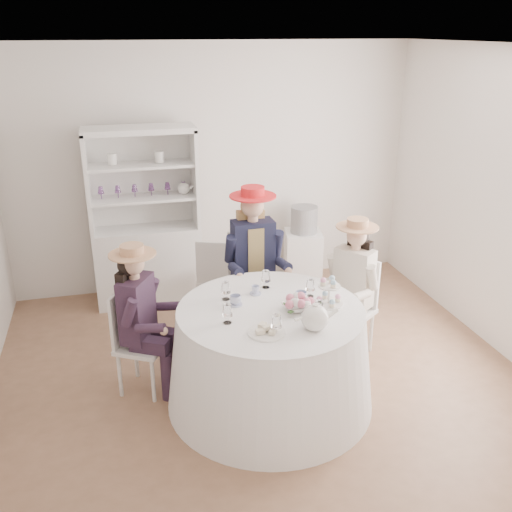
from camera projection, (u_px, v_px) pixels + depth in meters
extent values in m
plane|color=brown|center=(259.00, 370.00, 5.04)|extent=(4.50, 4.50, 0.00)
plane|color=white|center=(260.00, 45.00, 4.03)|extent=(4.50, 4.50, 0.00)
plane|color=silver|center=(213.00, 169.00, 6.33)|extent=(4.50, 0.00, 4.50)
plane|color=silver|center=(366.00, 356.00, 2.74)|extent=(4.50, 0.00, 4.50)
plane|color=silver|center=(504.00, 205.00, 5.06)|extent=(0.00, 4.50, 4.50)
cone|color=white|center=(270.00, 357.00, 4.49)|extent=(1.64, 1.64, 0.81)
cylinder|color=white|center=(271.00, 310.00, 4.33)|extent=(1.44, 1.44, 0.02)
cube|color=silver|center=(149.00, 264.00, 6.20)|extent=(1.19, 0.64, 0.84)
cube|color=silver|center=(141.00, 176.00, 6.02)|extent=(1.11, 0.26, 1.03)
cube|color=silver|center=(138.00, 130.00, 5.66)|extent=(1.19, 0.64, 0.06)
cube|color=silver|center=(87.00, 184.00, 5.72)|extent=(0.12, 0.42, 1.03)
cube|color=silver|center=(195.00, 177.00, 5.97)|extent=(0.12, 0.42, 1.03)
cube|color=silver|center=(144.00, 198.00, 5.92)|extent=(1.10, 0.58, 0.03)
cube|color=silver|center=(141.00, 165.00, 5.79)|extent=(1.10, 0.58, 0.03)
sphere|color=white|center=(184.00, 188.00, 5.99)|extent=(0.13, 0.13, 0.13)
cube|color=silver|center=(303.00, 258.00, 6.64)|extent=(0.48, 0.48, 0.64)
cylinder|color=black|center=(304.00, 220.00, 6.47)|extent=(0.40, 0.40, 0.30)
cube|color=silver|center=(142.00, 346.00, 4.63)|extent=(0.50, 0.50, 0.04)
cylinder|color=silver|center=(153.00, 380.00, 4.54)|extent=(0.03, 0.03, 0.40)
cylinder|color=silver|center=(168.00, 361.00, 4.80)|extent=(0.03, 0.03, 0.40)
cylinder|color=silver|center=(120.00, 375.00, 4.61)|extent=(0.03, 0.03, 0.40)
cylinder|color=silver|center=(136.00, 356.00, 4.87)|extent=(0.03, 0.03, 0.40)
cube|color=silver|center=(121.00, 317.00, 4.58)|extent=(0.19, 0.31, 0.46)
cube|color=black|center=(137.00, 309.00, 4.51)|extent=(0.32, 0.38, 0.53)
cube|color=black|center=(150.00, 345.00, 4.50)|extent=(0.33, 0.26, 0.11)
cylinder|color=black|center=(167.00, 377.00, 4.58)|extent=(0.09, 0.09, 0.42)
cylinder|color=black|center=(130.00, 313.00, 4.31)|extent=(0.18, 0.15, 0.25)
cube|color=black|center=(158.00, 335.00, 4.65)|extent=(0.33, 0.26, 0.11)
cylinder|color=black|center=(175.00, 366.00, 4.72)|extent=(0.09, 0.09, 0.42)
cylinder|color=black|center=(151.00, 292.00, 4.65)|extent=(0.18, 0.15, 0.25)
cylinder|color=#D8A889|center=(134.00, 276.00, 4.40)|extent=(0.08, 0.08, 0.07)
sphere|color=#D8A889|center=(133.00, 264.00, 4.37)|extent=(0.17, 0.17, 0.17)
sphere|color=black|center=(128.00, 265.00, 4.38)|extent=(0.17, 0.17, 0.17)
cube|color=black|center=(127.00, 290.00, 4.47)|extent=(0.17, 0.23, 0.35)
cylinder|color=tan|center=(132.00, 254.00, 4.34)|extent=(0.36, 0.36, 0.01)
cylinder|color=tan|center=(132.00, 250.00, 4.32)|extent=(0.18, 0.18, 0.07)
cube|color=silver|center=(254.00, 291.00, 5.43)|extent=(0.44, 0.44, 0.04)
cylinder|color=silver|center=(241.00, 325.00, 5.32)|extent=(0.04, 0.04, 0.47)
cylinder|color=silver|center=(276.00, 320.00, 5.41)|extent=(0.04, 0.04, 0.47)
cylinder|color=silver|center=(232.00, 309.00, 5.63)|extent=(0.04, 0.04, 0.47)
cylinder|color=silver|center=(265.00, 305.00, 5.71)|extent=(0.04, 0.04, 0.47)
cube|color=silver|center=(248.00, 256.00, 5.49)|extent=(0.40, 0.04, 0.53)
cube|color=#191B32|center=(253.00, 252.00, 5.30)|extent=(0.39, 0.22, 0.62)
cube|color=tan|center=(253.00, 252.00, 5.30)|extent=(0.15, 0.24, 0.53)
cube|color=#191B32|center=(247.00, 290.00, 5.26)|extent=(0.15, 0.36, 0.13)
cylinder|color=#191B32|center=(252.00, 328.00, 5.24)|extent=(0.11, 0.11, 0.49)
cylinder|color=#191B32|center=(231.00, 249.00, 5.18)|extent=(0.10, 0.19, 0.29)
cube|color=#191B32|center=(267.00, 288.00, 5.30)|extent=(0.15, 0.36, 0.13)
cylinder|color=#191B32|center=(272.00, 325.00, 5.29)|extent=(0.11, 0.11, 0.49)
cylinder|color=#191B32|center=(277.00, 244.00, 5.29)|extent=(0.10, 0.19, 0.29)
cylinder|color=#D8A889|center=(253.00, 219.00, 5.18)|extent=(0.10, 0.10, 0.09)
sphere|color=#D8A889|center=(253.00, 206.00, 5.13)|extent=(0.20, 0.20, 0.20)
sphere|color=tan|center=(251.00, 206.00, 5.18)|extent=(0.20, 0.20, 0.20)
cube|color=tan|center=(250.00, 231.00, 5.31)|extent=(0.26, 0.09, 0.40)
cylinder|color=red|center=(253.00, 196.00, 5.10)|extent=(0.43, 0.43, 0.01)
cylinder|color=red|center=(253.00, 191.00, 5.08)|extent=(0.21, 0.21, 0.09)
cube|color=silver|center=(350.00, 312.00, 5.17)|extent=(0.52, 0.52, 0.04)
cylinder|color=silver|center=(327.00, 334.00, 5.23)|extent=(0.03, 0.03, 0.41)
cylinder|color=silver|center=(355.00, 344.00, 5.05)|extent=(0.03, 0.03, 0.41)
cylinder|color=silver|center=(343.00, 322.00, 5.44)|extent=(0.03, 0.03, 0.41)
cylinder|color=silver|center=(371.00, 332.00, 5.27)|extent=(0.03, 0.03, 0.41)
cube|color=silver|center=(361.00, 281.00, 5.19)|extent=(0.23, 0.30, 0.46)
cube|color=beige|center=(354.00, 277.00, 5.05)|extent=(0.35, 0.38, 0.54)
cube|color=beige|center=(337.00, 307.00, 5.11)|extent=(0.32, 0.28, 0.11)
cylinder|color=beige|center=(327.00, 339.00, 5.12)|extent=(0.09, 0.09, 0.42)
cylinder|color=beige|center=(334.00, 266.00, 5.11)|extent=(0.18, 0.16, 0.25)
cube|color=beige|center=(353.00, 312.00, 5.01)|extent=(0.32, 0.28, 0.11)
cylinder|color=beige|center=(343.00, 345.00, 5.02)|extent=(0.09, 0.09, 0.42)
cylinder|color=beige|center=(372.00, 277.00, 4.89)|extent=(0.18, 0.16, 0.25)
cylinder|color=#D8A889|center=(356.00, 247.00, 4.95)|extent=(0.08, 0.08, 0.07)
sphere|color=#D8A889|center=(357.00, 236.00, 4.91)|extent=(0.18, 0.18, 0.18)
sphere|color=black|center=(359.00, 236.00, 4.94)|extent=(0.18, 0.18, 0.18)
cube|color=black|center=(359.00, 258.00, 5.05)|extent=(0.19, 0.22, 0.35)
cylinder|color=tan|center=(357.00, 227.00, 4.88)|extent=(0.37, 0.37, 0.01)
cylinder|color=tan|center=(358.00, 223.00, 4.86)|extent=(0.18, 0.18, 0.07)
cube|color=silver|center=(217.00, 279.00, 5.88)|extent=(0.47, 0.47, 0.04)
cylinder|color=silver|center=(233.00, 292.00, 6.07)|extent=(0.03, 0.03, 0.39)
cylinder|color=silver|center=(207.00, 290.00, 6.11)|extent=(0.03, 0.03, 0.39)
cylinder|color=silver|center=(228.00, 304.00, 5.81)|extent=(0.03, 0.03, 0.39)
cylinder|color=silver|center=(201.00, 302.00, 5.84)|extent=(0.03, 0.03, 0.39)
cube|color=silver|center=(213.00, 263.00, 5.64)|extent=(0.33, 0.15, 0.45)
imported|color=white|center=(236.00, 301.00, 4.38)|extent=(0.12, 0.12, 0.07)
imported|color=white|center=(255.00, 290.00, 4.56)|extent=(0.09, 0.09, 0.06)
imported|color=white|center=(301.00, 297.00, 4.43)|extent=(0.11, 0.11, 0.08)
imported|color=white|center=(296.00, 307.00, 4.30)|extent=(0.26, 0.26, 0.05)
sphere|color=pink|center=(307.00, 301.00, 4.26)|extent=(0.07, 0.07, 0.07)
sphere|color=white|center=(304.00, 299.00, 4.29)|extent=(0.07, 0.07, 0.07)
sphere|color=pink|center=(300.00, 298.00, 4.30)|extent=(0.07, 0.07, 0.07)
sphere|color=white|center=(296.00, 299.00, 4.30)|extent=(0.07, 0.07, 0.07)
sphere|color=pink|center=(293.00, 300.00, 4.28)|extent=(0.07, 0.07, 0.07)
sphere|color=white|center=(292.00, 302.00, 4.25)|extent=(0.07, 0.07, 0.07)
sphere|color=pink|center=(293.00, 304.00, 4.22)|extent=(0.07, 0.07, 0.07)
sphere|color=white|center=(297.00, 305.00, 4.20)|extent=(0.07, 0.07, 0.07)
sphere|color=pink|center=(301.00, 305.00, 4.20)|extent=(0.07, 0.07, 0.07)
sphere|color=white|center=(305.00, 304.00, 4.21)|extent=(0.07, 0.07, 0.07)
sphere|color=pink|center=(307.00, 303.00, 4.23)|extent=(0.07, 0.07, 0.07)
sphere|color=white|center=(315.00, 318.00, 4.01)|extent=(0.20, 0.20, 0.20)
cylinder|color=white|center=(331.00, 315.00, 4.04)|extent=(0.12, 0.03, 0.09)
cylinder|color=white|center=(316.00, 305.00, 3.98)|extent=(0.04, 0.04, 0.02)
cylinder|color=white|center=(267.00, 332.00, 3.99)|extent=(0.27, 0.27, 0.01)
cube|color=beige|center=(260.00, 332.00, 3.95)|extent=(0.06, 0.04, 0.03)
cube|color=beige|center=(267.00, 328.00, 3.97)|extent=(0.07, 0.06, 0.03)
cube|color=beige|center=(273.00, 327.00, 4.01)|extent=(0.07, 0.07, 0.03)
cube|color=beige|center=(262.00, 325.00, 4.00)|extent=(0.07, 0.07, 0.03)
cube|color=beige|center=(272.00, 332.00, 3.95)|extent=(0.07, 0.07, 0.03)
cylinder|color=white|center=(328.00, 303.00, 4.41)|extent=(0.23, 0.23, 0.01)
cylinder|color=white|center=(329.00, 295.00, 4.38)|extent=(0.02, 0.02, 0.15)
cylinder|color=white|center=(329.00, 286.00, 4.35)|extent=(0.17, 0.17, 0.01)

